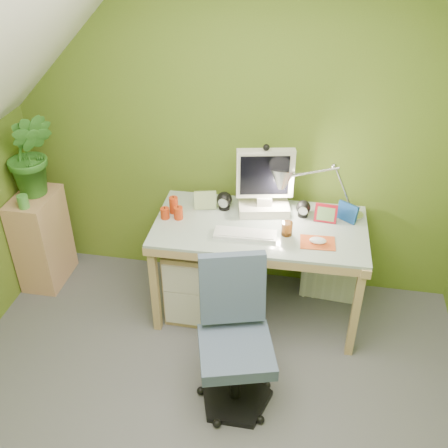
% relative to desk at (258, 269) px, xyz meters
% --- Properties ---
extents(floor, '(3.20, 3.20, 0.01)m').
position_rel_desk_xyz_m(floor, '(-0.21, -1.18, -0.38)').
color(floor, '#54545A').
rests_on(floor, ground).
extents(wall_back, '(3.20, 0.01, 2.40)m').
position_rel_desk_xyz_m(wall_back, '(-0.21, 0.42, 0.82)').
color(wall_back, olive).
rests_on(wall_back, floor).
extents(desk, '(1.41, 0.73, 0.75)m').
position_rel_desk_xyz_m(desk, '(0.00, 0.00, 0.00)').
color(desk, tan).
rests_on(desk, floor).
extents(monitor, '(0.40, 0.28, 0.50)m').
position_rel_desk_xyz_m(monitor, '(0.00, 0.18, 0.63)').
color(monitor, silver).
rests_on(monitor, desk).
extents(speaker_left, '(0.13, 0.13, 0.13)m').
position_rel_desk_xyz_m(speaker_left, '(-0.27, 0.16, 0.44)').
color(speaker_left, black).
rests_on(speaker_left, desk).
extents(speaker_right, '(0.11, 0.11, 0.12)m').
position_rel_desk_xyz_m(speaker_right, '(0.27, 0.16, 0.43)').
color(speaker_right, black).
rests_on(speaker_right, desk).
extents(keyboard, '(0.40, 0.14, 0.02)m').
position_rel_desk_xyz_m(keyboard, '(-0.08, -0.14, 0.39)').
color(keyboard, silver).
rests_on(keyboard, desk).
extents(mousepad, '(0.23, 0.17, 0.01)m').
position_rel_desk_xyz_m(mousepad, '(0.38, -0.14, 0.38)').
color(mousepad, '#C34B1E').
rests_on(mousepad, desk).
extents(mouse, '(0.11, 0.07, 0.04)m').
position_rel_desk_xyz_m(mouse, '(0.38, -0.14, 0.39)').
color(mouse, white).
rests_on(mouse, mousepad).
extents(amber_tumbler, '(0.07, 0.07, 0.09)m').
position_rel_desk_xyz_m(amber_tumbler, '(0.18, -0.08, 0.42)').
color(amber_tumbler, brown).
rests_on(amber_tumbler, desk).
extents(candle_cluster, '(0.17, 0.16, 0.12)m').
position_rel_desk_xyz_m(candle_cluster, '(-0.60, 0.01, 0.43)').
color(candle_cluster, red).
rests_on(candle_cluster, desk).
extents(photo_frame_red, '(0.15, 0.03, 0.13)m').
position_rel_desk_xyz_m(photo_frame_red, '(0.42, 0.12, 0.44)').
color(photo_frame_red, '#AC1222').
rests_on(photo_frame_red, desk).
extents(photo_frame_blue, '(0.13, 0.10, 0.13)m').
position_rel_desk_xyz_m(photo_frame_blue, '(0.56, 0.16, 0.44)').
color(photo_frame_blue, navy).
rests_on(photo_frame_blue, desk).
extents(photo_frame_green, '(0.15, 0.06, 0.13)m').
position_rel_desk_xyz_m(photo_frame_green, '(-0.40, 0.14, 0.44)').
color(photo_frame_green, '#A6BA80').
rests_on(photo_frame_green, desk).
extents(desk_lamp, '(0.57, 0.28, 0.59)m').
position_rel_desk_xyz_m(desk_lamp, '(0.45, 0.18, 0.67)').
color(desk_lamp, silver).
rests_on(desk_lamp, desk).
extents(side_ledge, '(0.28, 0.43, 0.75)m').
position_rel_desk_xyz_m(side_ledge, '(-1.66, 0.08, -0.00)').
color(side_ledge, tan).
rests_on(side_ledge, floor).
extents(potted_plant, '(0.40, 0.35, 0.63)m').
position_rel_desk_xyz_m(potted_plant, '(-1.63, 0.13, 0.69)').
color(potted_plant, '#327125').
rests_on(potted_plant, side_ledge).
extents(green_cup, '(0.08, 0.08, 0.10)m').
position_rel_desk_xyz_m(green_cup, '(-1.64, -0.07, 0.42)').
color(green_cup, '#4A953E').
rests_on(green_cup, side_ledge).
extents(task_chair, '(0.58, 0.58, 0.85)m').
position_rel_desk_xyz_m(task_chair, '(-0.03, -0.82, 0.05)').
color(task_chair, '#404F69').
rests_on(task_chair, floor).
extents(radiator, '(0.43, 0.20, 0.42)m').
position_rel_desk_xyz_m(radiator, '(0.52, 0.28, -0.16)').
color(radiator, silver).
rests_on(radiator, floor).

